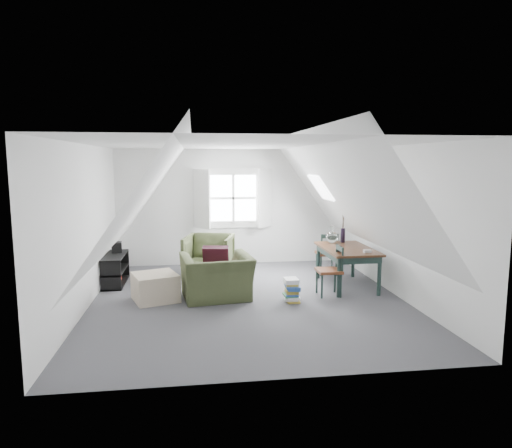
{
  "coord_description": "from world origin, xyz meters",
  "views": [
    {
      "loc": [
        -0.85,
        -7.13,
        2.24
      ],
      "look_at": [
        0.21,
        0.6,
        1.17
      ],
      "focal_mm": 32.0,
      "sensor_mm": 36.0,
      "label": 1
    }
  ],
  "objects": [
    {
      "name": "wall_back",
      "position": [
        0.0,
        2.75,
        1.25
      ],
      "size": [
        5.0,
        0.0,
        5.0
      ],
      "primitive_type": "plane",
      "rotation": [
        1.57,
        0.0,
        0.0
      ],
      "color": "silver",
      "rests_on": "ground"
    },
    {
      "name": "skylight",
      "position": [
        1.55,
        1.3,
        1.75
      ],
      "size": [
        0.35,
        0.75,
        0.47
      ],
      "primitive_type": "cube",
      "rotation": [
        0.0,
        0.95,
        0.0
      ],
      "color": "white",
      "rests_on": "slope_right"
    },
    {
      "name": "dormer_window",
      "position": [
        0.0,
        2.68,
        1.45
      ],
      "size": [
        1.71,
        0.35,
        1.3
      ],
      "color": "white",
      "rests_on": "wall_back"
    },
    {
      "name": "electronics_box",
      "position": [
        -2.31,
        1.6,
        0.63
      ],
      "size": [
        0.22,
        0.28,
        0.2
      ],
      "primitive_type": "cube",
      "rotation": [
        0.0,
        0.0,
        0.14
      ],
      "color": "black",
      "rests_on": "media_shelf"
    },
    {
      "name": "floor",
      "position": [
        0.0,
        0.0,
        0.0
      ],
      "size": [
        5.5,
        5.5,
        0.0
      ],
      "primitive_type": "plane",
      "color": "#46464A",
      "rests_on": "ground"
    },
    {
      "name": "paper_box",
      "position": [
        2.05,
        0.14,
        0.73
      ],
      "size": [
        0.13,
        0.08,
        0.04
      ],
      "primitive_type": "cube",
      "rotation": [
        0.0,
        0.0,
        -0.01
      ],
      "color": "white",
      "rests_on": "dining_table"
    },
    {
      "name": "armchair_near",
      "position": [
        -0.5,
        0.16,
        0.0
      ],
      "size": [
        1.23,
        1.11,
        0.72
      ],
      "primitive_type": "imported",
      "rotation": [
        0.0,
        0.0,
        3.28
      ],
      "color": "#394225",
      "rests_on": "floor"
    },
    {
      "name": "wall_right",
      "position": [
        2.5,
        0.0,
        1.25
      ],
      "size": [
        0.0,
        5.5,
        5.5
      ],
      "primitive_type": "plane",
      "rotation": [
        1.57,
        0.0,
        -1.57
      ],
      "color": "silver",
      "rests_on": "ground"
    },
    {
      "name": "wall_left",
      "position": [
        -2.5,
        0.0,
        1.25
      ],
      "size": [
        0.0,
        5.5,
        5.5
      ],
      "primitive_type": "plane",
      "rotation": [
        1.57,
        0.0,
        1.57
      ],
      "color": "silver",
      "rests_on": "ground"
    },
    {
      "name": "armchair_far",
      "position": [
        -0.58,
        1.63,
        0.0
      ],
      "size": [
        1.08,
        1.1,
        0.83
      ],
      "primitive_type": "imported",
      "rotation": [
        0.0,
        0.0,
        -0.24
      ],
      "color": "#394225",
      "rests_on": "floor"
    },
    {
      "name": "slope_right",
      "position": [
        1.55,
        0.0,
        1.78
      ],
      "size": [
        3.19,
        5.5,
        4.48
      ],
      "primitive_type": "plane",
      "rotation": [
        0.0,
        -2.19,
        0.0
      ],
      "color": "white",
      "rests_on": "wall_right"
    },
    {
      "name": "slope_left",
      "position": [
        -1.55,
        0.0,
        1.78
      ],
      "size": [
        3.19,
        5.5,
        4.48
      ],
      "primitive_type": "plane",
      "rotation": [
        0.0,
        2.19,
        0.0
      ],
      "color": "white",
      "rests_on": "wall_left"
    },
    {
      "name": "dining_chair_near",
      "position": [
        1.4,
        0.09,
        0.44
      ],
      "size": [
        0.4,
        0.4,
        0.84
      ],
      "rotation": [
        0.0,
        0.0,
        -1.4
      ],
      "color": "#602C16",
      "rests_on": "floor"
    },
    {
      "name": "dining_table",
      "position": [
        1.85,
        0.59,
        0.61
      ],
      "size": [
        0.85,
        1.42,
        0.71
      ],
      "rotation": [
        0.0,
        0.0,
        0.08
      ],
      "color": "#351D11",
      "rests_on": "floor"
    },
    {
      "name": "magazine_stack",
      "position": [
        0.68,
        -0.17,
        0.19
      ],
      "size": [
        0.28,
        0.33,
        0.38
      ],
      "rotation": [
        0.0,
        0.0,
        0.34
      ],
      "color": "#B29933",
      "rests_on": "floor"
    },
    {
      "name": "wall_front",
      "position": [
        0.0,
        -2.75,
        1.25
      ],
      "size": [
        5.0,
        0.0,
        5.0
      ],
      "primitive_type": "plane",
      "rotation": [
        -1.57,
        0.0,
        0.0
      ],
      "color": "silver",
      "rests_on": "ground"
    },
    {
      "name": "demijohn",
      "position": [
        1.7,
        1.04,
        0.84
      ],
      "size": [
        0.22,
        0.22,
        0.32
      ],
      "rotation": [
        0.0,
        0.0,
        -0.08
      ],
      "color": "silver",
      "rests_on": "dining_table"
    },
    {
      "name": "ceiling",
      "position": [
        0.0,
        0.0,
        2.5
      ],
      "size": [
        5.5,
        5.5,
        0.0
      ],
      "primitive_type": "plane",
      "rotation": [
        3.14,
        0.0,
        0.0
      ],
      "color": "white",
      "rests_on": "wall_back"
    },
    {
      "name": "ottoman",
      "position": [
        -1.49,
        0.2,
        0.22
      ],
      "size": [
        0.84,
        0.84,
        0.44
      ],
      "primitive_type": "cube",
      "rotation": [
        0.0,
        0.0,
        0.33
      ],
      "color": "tan",
      "rests_on": "floor"
    },
    {
      "name": "cup",
      "position": [
        1.6,
        0.29,
        0.71
      ],
      "size": [
        0.11,
        0.11,
        0.09
      ],
      "primitive_type": "imported",
      "rotation": [
        0.0,
        0.0,
        0.05
      ],
      "color": "black",
      "rests_on": "dining_table"
    },
    {
      "name": "vase_twigs",
      "position": [
        1.95,
        1.14,
        0.86
      ],
      "size": [
        0.09,
        0.1,
        0.67
      ],
      "rotation": [
        0.0,
        0.0,
        0.23
      ],
      "color": "black",
      "rests_on": "dining_table"
    },
    {
      "name": "dining_chair_far",
      "position": [
        1.76,
        1.48,
        0.44
      ],
      "size": [
        0.39,
        0.39,
        0.84
      ],
      "rotation": [
        0.0,
        0.0,
        2.86
      ],
      "color": "#602C16",
      "rests_on": "floor"
    },
    {
      "name": "media_shelf",
      "position": [
        -2.31,
        1.32,
        0.24
      ],
      "size": [
        0.35,
        1.06,
        0.54
      ],
      "rotation": [
        0.0,
        0.0,
        0.08
      ],
      "color": "black",
      "rests_on": "floor"
    },
    {
      "name": "throw_pillow",
      "position": [
        -0.5,
        0.31,
        0.64
      ],
      "size": [
        0.45,
        0.3,
        0.44
      ],
      "primitive_type": "cube",
      "rotation": [
        0.31,
        0.0,
        -0.14
      ],
      "color": "#370F1B",
      "rests_on": "armchair_near"
    }
  ]
}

